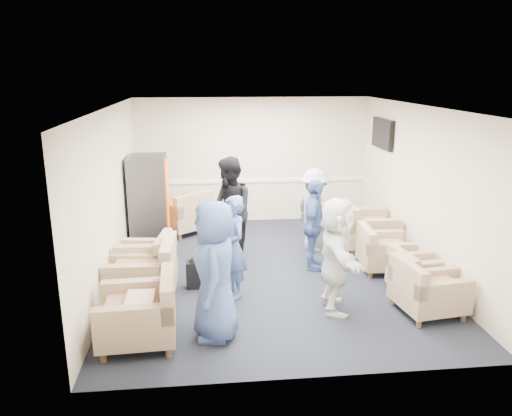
{
  "coord_description": "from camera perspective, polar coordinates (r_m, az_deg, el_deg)",
  "views": [
    {
      "loc": [
        -1.06,
        -7.67,
        3.24
      ],
      "look_at": [
        -0.22,
        0.2,
        1.05
      ],
      "focal_mm": 35.0,
      "sensor_mm": 36.0,
      "label": 1
    }
  ],
  "objects": [
    {
      "name": "armchair_right_midfar",
      "position": [
        8.6,
        14.19,
        -4.91
      ],
      "size": [
        0.85,
        0.85,
        0.64
      ],
      "rotation": [
        0.0,
        0.0,
        1.51
      ],
      "color": "#9A8163",
      "rests_on": "floor"
    },
    {
      "name": "armchair_left_mid",
      "position": [
        7.46,
        -12.39,
        -7.48
      ],
      "size": [
        0.99,
        0.99,
        0.76
      ],
      "rotation": [
        0.0,
        0.0,
        -1.62
      ],
      "color": "#9A8163",
      "rests_on": "floor"
    },
    {
      "name": "armchair_corner",
      "position": [
        10.36,
        -8.08,
        -0.78
      ],
      "size": [
        1.31,
        1.31,
        0.75
      ],
      "rotation": [
        0.0,
        0.0,
        3.8
      ],
      "color": "#9A8163",
      "rests_on": "floor"
    },
    {
      "name": "pillow",
      "position": [
        6.27,
        -13.09,
        -10.38
      ],
      "size": [
        0.34,
        0.45,
        0.13
      ],
      "primitive_type": "cube",
      "rotation": [
        0.0,
        0.0,
        -1.57
      ],
      "color": "beige",
      "rests_on": "armchair_left_near"
    },
    {
      "name": "person_back_left",
      "position": [
        8.52,
        -3.03,
        -0.34
      ],
      "size": [
        0.89,
        1.04,
        1.85
      ],
      "primitive_type": "imported",
      "rotation": [
        0.0,
        0.0,
        -1.33
      ],
      "color": "black",
      "rests_on": "floor"
    },
    {
      "name": "tv",
      "position": [
        10.16,
        14.24,
        8.23
      ],
      "size": [
        0.1,
        1.0,
        0.58
      ],
      "color": "black",
      "rests_on": "right_wall"
    },
    {
      "name": "left_wall",
      "position": [
        8.03,
        -16.25,
        1.2
      ],
      "size": [
        0.02,
        6.0,
        2.7
      ],
      "primitive_type": "cube",
      "color": "beige",
      "rests_on": "floor"
    },
    {
      "name": "person_mid_right",
      "position": [
        8.32,
        6.61,
        -1.93
      ],
      "size": [
        0.66,
        0.98,
        1.54
      ],
      "primitive_type": "imported",
      "rotation": [
        0.0,
        0.0,
        1.23
      ],
      "color": "#405B9B",
      "rests_on": "floor"
    },
    {
      "name": "armchair_left_near",
      "position": [
        6.36,
        -12.86,
        -11.85
      ],
      "size": [
        0.96,
        0.96,
        0.73
      ],
      "rotation": [
        0.0,
        0.0,
        -1.52
      ],
      "color": "#9A8163",
      "rests_on": "floor"
    },
    {
      "name": "vending_machine",
      "position": [
        9.59,
        -12.08,
        0.76
      ],
      "size": [
        0.7,
        0.82,
        1.73
      ],
      "color": "#4E4E55",
      "rests_on": "floor"
    },
    {
      "name": "person_back_right",
      "position": [
        9.17,
        6.69,
        -0.28
      ],
      "size": [
        0.87,
        1.13,
        1.54
      ],
      "primitive_type": "imported",
      "rotation": [
        0.0,
        0.0,
        1.91
      ],
      "color": "beige",
      "rests_on": "floor"
    },
    {
      "name": "armchair_right_near",
      "position": [
        7.29,
        18.77,
        -8.97
      ],
      "size": [
        0.93,
        0.93,
        0.66
      ],
      "rotation": [
        0.0,
        0.0,
        1.71
      ],
      "color": "#9A8163",
      "rests_on": "floor"
    },
    {
      "name": "floor",
      "position": [
        8.39,
        1.66,
        -7.28
      ],
      "size": [
        6.0,
        6.0,
        0.0
      ],
      "primitive_type": "plane",
      "color": "black",
      "rests_on": "ground"
    },
    {
      "name": "ceiling",
      "position": [
        7.76,
        1.81,
        11.45
      ],
      "size": [
        6.0,
        6.0,
        0.0
      ],
      "primitive_type": "plane",
      "rotation": [
        3.14,
        0.0,
        0.0
      ],
      "color": "white",
      "rests_on": "back_wall"
    },
    {
      "name": "armchair_right_midnear",
      "position": [
        7.78,
        18.01,
        -7.51
      ],
      "size": [
        0.85,
        0.85,
        0.61
      ],
      "rotation": [
        0.0,
        0.0,
        1.69
      ],
      "color": "#9A8163",
      "rests_on": "floor"
    },
    {
      "name": "person_mid_left",
      "position": [
        7.26,
        -2.63,
        -4.5
      ],
      "size": [
        0.52,
        0.64,
        1.53
      ],
      "primitive_type": "imported",
      "rotation": [
        0.0,
        0.0,
        -1.26
      ],
      "color": "#405B9B",
      "rests_on": "floor"
    },
    {
      "name": "front_wall",
      "position": [
        5.14,
        6.26,
        -6.2
      ],
      "size": [
        5.0,
        0.02,
        2.7
      ],
      "primitive_type": "cube",
      "color": "beige",
      "rests_on": "floor"
    },
    {
      "name": "person_front_right",
      "position": [
        6.91,
        9.13,
        -5.33
      ],
      "size": [
        0.62,
        1.54,
        1.62
      ],
      "primitive_type": "imported",
      "rotation": [
        0.0,
        0.0,
        1.48
      ],
      "color": "white",
      "rests_on": "floor"
    },
    {
      "name": "right_wall",
      "position": [
        8.66,
        18.36,
        2.04
      ],
      "size": [
        0.02,
        6.0,
        2.7
      ],
      "primitive_type": "cube",
      "color": "beige",
      "rests_on": "floor"
    },
    {
      "name": "back_wall",
      "position": [
        10.88,
        -0.41,
        5.44
      ],
      "size": [
        5.0,
        0.02,
        2.7
      ],
      "primitive_type": "cube",
      "color": "beige",
      "rests_on": "floor"
    },
    {
      "name": "person_front_left",
      "position": [
        6.14,
        -4.73,
        -7.18
      ],
      "size": [
        0.59,
        0.88,
        1.77
      ],
      "primitive_type": "imported",
      "rotation": [
        0.0,
        0.0,
        -1.6
      ],
      "color": "#405B9B",
      "rests_on": "floor"
    },
    {
      "name": "armchair_left_far",
      "position": [
        8.05,
        -12.45,
        -6.13
      ],
      "size": [
        0.93,
        0.93,
        0.66
      ],
      "rotation": [
        0.0,
        0.0,
        -1.71
      ],
      "color": "#9A8163",
      "rests_on": "floor"
    },
    {
      "name": "armchair_right_far",
      "position": [
        9.54,
        12.31,
        -2.42
      ],
      "size": [
        0.96,
        0.96,
        0.75
      ],
      "rotation": [
        0.0,
        0.0,
        1.54
      ],
      "color": "#9A8163",
      "rests_on": "floor"
    },
    {
      "name": "backpack",
      "position": [
        7.77,
        -6.85,
        -7.21
      ],
      "size": [
        0.31,
        0.23,
        0.5
      ],
      "rotation": [
        0.0,
        0.0,
        -0.06
      ],
      "color": "black",
      "rests_on": "floor"
    },
    {
      "name": "chair_rail",
      "position": [
        10.95,
        -0.39,
        3.1
      ],
      "size": [
        4.98,
        0.04,
        0.06
      ],
      "primitive_type": "cube",
      "color": "white",
      "rests_on": "back_wall"
    }
  ]
}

